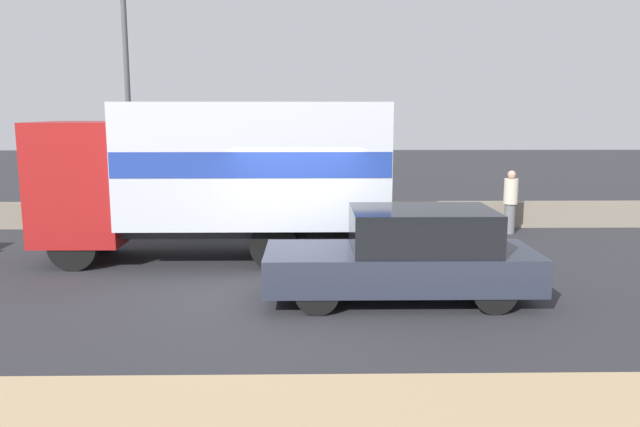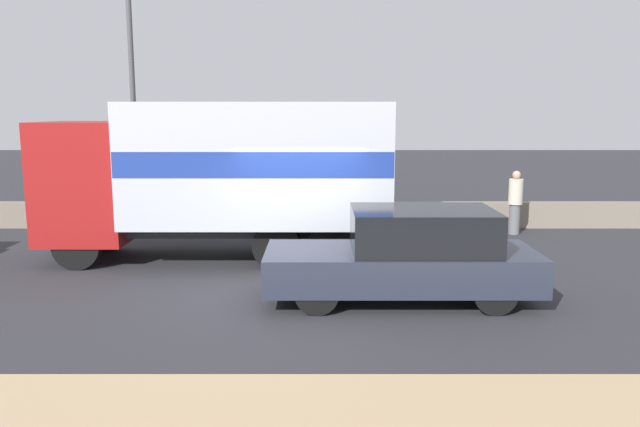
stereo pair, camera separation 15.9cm
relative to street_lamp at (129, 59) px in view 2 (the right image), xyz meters
name	(u,v)px [view 2 (the right image)]	position (x,y,z in m)	size (l,w,h in m)	color
ground_plane	(296,291)	(4.47, -5.65, -4.51)	(80.00, 80.00, 0.00)	#2D2D33
stone_wall_backdrop	(304,215)	(4.47, 0.53, -4.16)	(60.00, 0.35, 0.71)	gray
street_lamp	(129,59)	(0.00, 0.00, 0.00)	(0.56, 0.28, 7.89)	#4C4C51
box_truck	(226,170)	(2.90, -3.18, -2.56)	(7.33, 2.54, 3.37)	maroon
car_hatchback	(406,256)	(6.36, -6.19, -3.73)	(4.57, 1.75, 1.58)	#282D3D
pedestrian	(513,201)	(9.96, -0.41, -3.64)	(0.36, 0.36, 1.67)	slate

